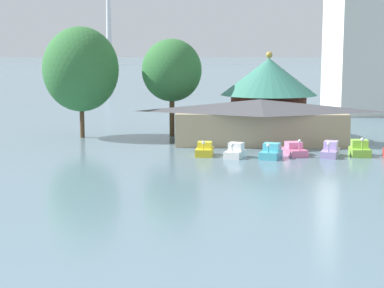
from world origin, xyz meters
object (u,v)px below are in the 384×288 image
at_px(boathouse, 260,120).
at_px(pedal_boat_lime, 360,150).
at_px(pedal_boat_lavender, 330,151).
at_px(shoreline_tree_tall_left, 81,69).
at_px(pedal_boat_yellow, 204,150).
at_px(pedal_boat_white, 235,152).
at_px(pedal_boat_cyan, 271,152).
at_px(green_roof_pavilion, 269,93).
at_px(shoreline_tree_mid, 172,70).
at_px(pedal_boat_pink, 295,150).

bearing_deg(boathouse, pedal_boat_lime, -41.25).
distance_m(pedal_boat_lavender, shoreline_tree_tall_left, 27.28).
relative_size(pedal_boat_yellow, boathouse, 0.14).
distance_m(pedal_boat_yellow, pedal_boat_lavender, 10.93).
height_order(pedal_boat_lavender, shoreline_tree_tall_left, shoreline_tree_tall_left).
xyz_separation_m(pedal_boat_white, pedal_boat_cyan, (3.03, -0.30, 0.01)).
relative_size(pedal_boat_white, pedal_boat_cyan, 0.90).
height_order(green_roof_pavilion, shoreline_tree_tall_left, shoreline_tree_tall_left).
relative_size(shoreline_tree_tall_left, shoreline_tree_mid, 1.12).
bearing_deg(shoreline_tree_tall_left, pedal_boat_lime, -21.72).
distance_m(pedal_boat_cyan, pedal_boat_lavender, 5.35).
distance_m(boathouse, shoreline_tree_mid, 11.35).
relative_size(pedal_boat_pink, green_roof_pavilion, 0.29).
height_order(pedal_boat_lime, shoreline_tree_mid, shoreline_tree_mid).
height_order(shoreline_tree_tall_left, shoreline_tree_mid, shoreline_tree_tall_left).
xyz_separation_m(pedal_boat_white, green_roof_pavilion, (3.94, 13.60, 4.17)).
xyz_separation_m(pedal_boat_white, pedal_boat_lavender, (8.26, 0.82, 0.01)).
distance_m(pedal_boat_lavender, pedal_boat_lime, 2.67).
relative_size(pedal_boat_white, shoreline_tree_mid, 0.25).
relative_size(pedal_boat_white, boathouse, 0.14).
bearing_deg(pedal_boat_cyan, green_roof_pavilion, -165.50).
height_order(pedal_boat_lime, boathouse, boathouse).
bearing_deg(green_roof_pavilion, pedal_boat_lime, -60.57).
relative_size(pedal_boat_pink, pedal_boat_lavender, 0.93).
bearing_deg(pedal_boat_yellow, pedal_boat_lime, 96.42).
distance_m(pedal_boat_yellow, green_roof_pavilion, 14.92).
xyz_separation_m(pedal_boat_lime, shoreline_tree_mid, (-17.26, 12.13, 6.48)).
relative_size(green_roof_pavilion, shoreline_tree_tall_left, 0.88).
bearing_deg(boathouse, shoreline_tree_mid, 151.41).
relative_size(pedal_boat_lavender, shoreline_tree_tall_left, 0.28).
relative_size(pedal_boat_pink, shoreline_tree_tall_left, 0.26).
bearing_deg(pedal_boat_yellow, pedal_boat_pink, 97.93).
distance_m(pedal_boat_yellow, pedal_boat_lime, 13.57).
relative_size(pedal_boat_yellow, pedal_boat_lavender, 0.76).
bearing_deg(pedal_boat_lavender, boathouse, -125.95).
distance_m(pedal_boat_lavender, shoreline_tree_mid, 20.36).
height_order(pedal_boat_lime, green_roof_pavilion, green_roof_pavilion).
height_order(pedal_boat_cyan, pedal_boat_lime, pedal_boat_lime).
bearing_deg(shoreline_tree_mid, shoreline_tree_tall_left, -170.90).
xyz_separation_m(pedal_boat_pink, shoreline_tree_mid, (-11.60, 12.08, 6.57)).
bearing_deg(pedal_boat_lavender, pedal_boat_white, -66.41).
xyz_separation_m(pedal_boat_yellow, shoreline_tree_mid, (-3.70, 12.51, 6.55)).
height_order(pedal_boat_cyan, boathouse, boathouse).
bearing_deg(green_roof_pavilion, pedal_boat_white, -106.15).
bearing_deg(pedal_boat_yellow, boathouse, 149.55).
height_order(pedal_boat_lime, shoreline_tree_tall_left, shoreline_tree_tall_left).
xyz_separation_m(green_roof_pavilion, shoreline_tree_tall_left, (-19.70, -1.71, 2.51)).
distance_m(pedal_boat_white, shoreline_tree_mid, 16.20).
distance_m(pedal_boat_yellow, shoreline_tree_mid, 14.60).
height_order(pedal_boat_pink, shoreline_tree_tall_left, shoreline_tree_tall_left).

